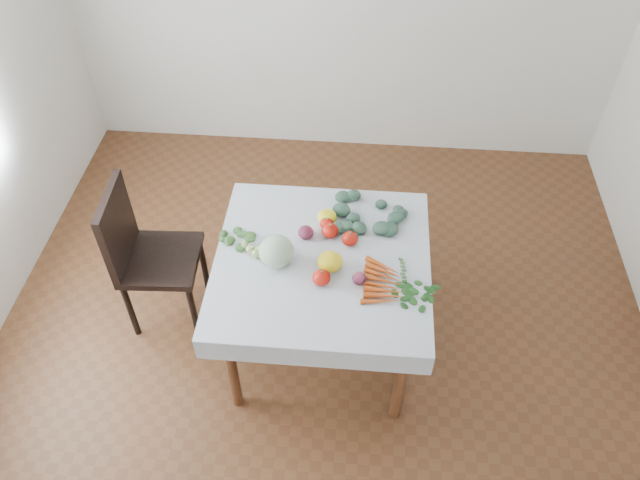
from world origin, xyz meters
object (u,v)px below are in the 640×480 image
object	(u,v)px
table	(322,272)
chair	(143,249)
cabbage	(277,251)
carrot_bunch	(382,283)
heirloom_back	(327,217)

from	to	relation	value
table	chair	distance (m)	1.07
chair	cabbage	xyz separation A→B (m)	(0.82, -0.21, 0.28)
carrot_bunch	heirloom_back	bearing A→B (deg)	125.87
heirloom_back	carrot_bunch	bearing A→B (deg)	-54.13
cabbage	carrot_bunch	world-z (taller)	cabbage
table	carrot_bunch	size ratio (longest dim) A/B	3.16
cabbage	heirloom_back	world-z (taller)	cabbage
table	heirloom_back	world-z (taller)	heirloom_back
chair	cabbage	distance (m)	0.89
chair	cabbage	world-z (taller)	chair
heirloom_back	carrot_bunch	world-z (taller)	heirloom_back
table	carrot_bunch	xyz separation A→B (m)	(0.32, -0.15, 0.12)
carrot_bunch	cabbage	bearing A→B (deg)	168.72
heirloom_back	carrot_bunch	xyz separation A→B (m)	(0.31, -0.43, -0.02)
chair	carrot_bunch	world-z (taller)	chair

